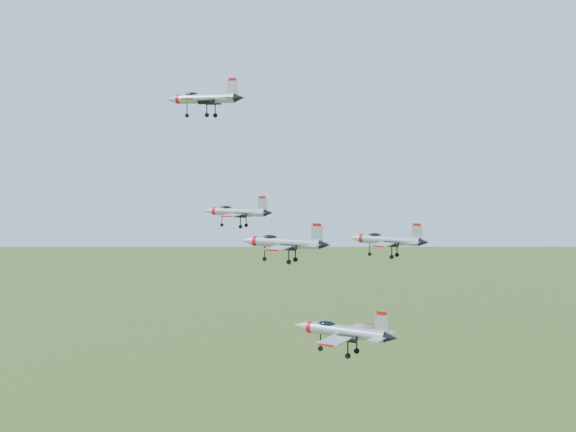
% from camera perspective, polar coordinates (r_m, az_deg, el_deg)
% --- Properties ---
extents(jet_lead, '(13.93, 11.59, 3.72)m').
position_cam_1_polar(jet_lead, '(124.79, -6.03, 8.32)').
color(jet_lead, '#9DA0A9').
extents(jet_left_high, '(10.42, 8.59, 2.79)m').
position_cam_1_polar(jet_left_high, '(108.98, -3.67, 0.32)').
color(jet_left_high, '#9DA0A9').
extents(jet_right_high, '(10.96, 9.06, 2.93)m').
position_cam_1_polar(jet_right_high, '(90.06, -0.31, -1.88)').
color(jet_right_high, '#9DA0A9').
extents(jet_left_low, '(11.21, 9.38, 3.00)m').
position_cam_1_polar(jet_left_low, '(106.12, 7.05, -1.68)').
color(jet_left_low, '#9DA0A9').
extents(jet_right_low, '(12.35, 10.38, 3.32)m').
position_cam_1_polar(jet_right_low, '(87.20, 3.90, -8.16)').
color(jet_right_low, '#9DA0A9').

